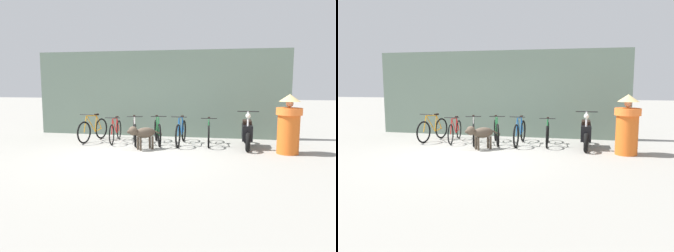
{
  "view_description": "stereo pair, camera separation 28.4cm",
  "coord_description": "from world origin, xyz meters",
  "views": [
    {
      "loc": [
        2.54,
        -7.94,
        1.84
      ],
      "look_at": [
        0.79,
        0.93,
        0.65
      ],
      "focal_mm": 35.0,
      "sensor_mm": 36.0,
      "label": 1
    },
    {
      "loc": [
        2.82,
        -7.88,
        1.84
      ],
      "look_at": [
        0.79,
        0.93,
        0.65
      ],
      "focal_mm": 35.0,
      "sensor_mm": 36.0,
      "label": 2
    }
  ],
  "objects": [
    {
      "name": "bicycle_3",
      "position": [
        0.32,
        1.67,
        0.36
      ],
      "size": [
        0.64,
        1.65,
        0.88
      ],
      "rotation": [
        0.0,
        0.0,
        -1.25
      ],
      "color": "black",
      "rests_on": "ground"
    },
    {
      "name": "bicycle_2",
      "position": [
        -0.38,
        1.56,
        0.36
      ],
      "size": [
        0.65,
        1.69,
        0.88
      ],
      "rotation": [
        0.0,
        0.0,
        -1.25
      ],
      "color": "black",
      "rests_on": "ground"
    },
    {
      "name": "motorcycle",
      "position": [
        2.96,
        1.58,
        0.42
      ],
      "size": [
        0.58,
        1.78,
        1.08
      ],
      "rotation": [
        0.0,
        0.0,
        -1.57
      ],
      "color": "black",
      "rests_on": "ground"
    },
    {
      "name": "ground_plane",
      "position": [
        0.0,
        0.0,
        0.0
      ],
      "size": [
        60.0,
        60.0,
        0.0
      ],
      "primitive_type": "plane",
      "color": "gray"
    },
    {
      "name": "stray_dog",
      "position": [
        0.12,
        0.69,
        0.46
      ],
      "size": [
        0.86,
        0.81,
        0.68
      ],
      "rotation": [
        0.0,
        0.0,
        3.89
      ],
      "color": "#4C3F33",
      "rests_on": "ground"
    },
    {
      "name": "bicycle_1",
      "position": [
        -1.06,
        1.75,
        0.34
      ],
      "size": [
        0.46,
        1.69,
        0.81
      ],
      "rotation": [
        0.0,
        0.0,
        -1.43
      ],
      "color": "black",
      "rests_on": "ground"
    },
    {
      "name": "bicycle_4",
      "position": [
        1.03,
        1.71,
        0.36
      ],
      "size": [
        0.46,
        1.72,
        0.88
      ],
      "rotation": [
        0.0,
        0.0,
        -1.59
      ],
      "color": "black",
      "rests_on": "ground"
    },
    {
      "name": "bicycle_0",
      "position": [
        -1.8,
        1.71,
        0.36
      ],
      "size": [
        0.46,
        1.62,
        0.89
      ],
      "rotation": [
        0.0,
        0.0,
        -1.75
      ],
      "color": "black",
      "rests_on": "ground"
    },
    {
      "name": "shop_wall_back",
      "position": [
        0.0,
        3.13,
        1.47
      ],
      "size": [
        8.76,
        0.2,
        2.94
      ],
      "color": "slate",
      "rests_on": "ground"
    },
    {
      "name": "bicycle_5",
      "position": [
        1.86,
        1.79,
        0.34
      ],
      "size": [
        0.46,
        1.61,
        0.84
      ],
      "rotation": [
        0.0,
        0.0,
        -1.5
      ],
      "color": "black",
      "rests_on": "ground"
    },
    {
      "name": "person_in_robes",
      "position": [
        3.98,
        0.92,
        0.78
      ],
      "size": [
        0.8,
        0.8,
        1.56
      ],
      "rotation": [
        0.0,
        0.0,
        2.89
      ],
      "color": "orange",
      "rests_on": "ground"
    }
  ]
}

